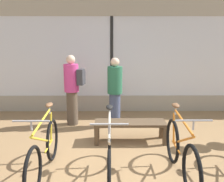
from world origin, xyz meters
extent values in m
plane|color=#99754C|center=(0.00, 0.00, 0.00)|extent=(24.00, 24.00, 0.00)
cube|color=#B2A893|center=(0.00, 3.29, 0.23)|extent=(12.00, 0.08, 0.45)
cube|color=white|center=(0.00, 3.29, 1.52)|extent=(12.00, 0.04, 2.15)
cube|color=#B2A893|center=(0.00, 3.29, 2.90)|extent=(12.00, 0.08, 0.60)
cube|color=black|center=(0.00, 3.26, 1.52)|extent=(0.08, 0.02, 2.15)
torus|color=black|center=(-1.01, 0.39, 0.35)|extent=(0.05, 0.70, 0.70)
torus|color=black|center=(-1.01, -0.67, 0.35)|extent=(0.05, 0.70, 0.70)
cylinder|color=gold|center=(-1.01, -0.18, 0.59)|extent=(0.03, 1.00, 0.51)
cylinder|color=gold|center=(-1.01, 0.35, 0.59)|extent=(0.03, 0.11, 0.49)
cylinder|color=gold|center=(-1.01, -0.15, 0.86)|extent=(0.03, 0.93, 0.10)
cylinder|color=gold|center=(-1.01, 0.15, 0.35)|extent=(0.03, 0.48, 0.03)
cylinder|color=#B2B2B7|center=(-1.01, 0.31, 0.90)|extent=(0.02, 0.02, 0.14)
ellipsoid|color=brown|center=(-1.01, 0.31, 0.98)|extent=(0.11, 0.22, 0.06)
cylinder|color=#B2B2B7|center=(-1.01, -0.61, 0.96)|extent=(0.02, 0.02, 0.12)
cylinder|color=#ADADB2|center=(-1.01, -0.61, 1.02)|extent=(0.46, 0.02, 0.02)
torus|color=black|center=(-0.05, 0.24, 0.35)|extent=(0.04, 0.70, 0.70)
torus|color=black|center=(-0.05, -0.80, 0.35)|extent=(0.04, 0.70, 0.70)
cylinder|color=beige|center=(-0.05, -0.32, 0.59)|extent=(0.03, 0.97, 0.51)
cylinder|color=beige|center=(-0.05, 0.20, 0.59)|extent=(0.03, 0.11, 0.49)
cylinder|color=beige|center=(-0.05, -0.29, 0.87)|extent=(0.03, 0.90, 0.10)
cylinder|color=beige|center=(-0.05, 0.01, 0.35)|extent=(0.03, 0.47, 0.03)
cylinder|color=#B2B2B7|center=(-0.05, 0.16, 0.90)|extent=(0.02, 0.02, 0.14)
ellipsoid|color=black|center=(-0.05, 0.16, 0.98)|extent=(0.11, 0.22, 0.06)
cylinder|color=#B2B2B7|center=(-0.05, -0.74, 0.96)|extent=(0.02, 0.02, 0.12)
cylinder|color=#ADADB2|center=(-0.05, -0.74, 1.02)|extent=(0.46, 0.02, 0.02)
torus|color=black|center=(0.99, 0.29, 0.36)|extent=(0.05, 0.73, 0.73)
torus|color=black|center=(0.99, -0.70, 0.36)|extent=(0.05, 0.73, 0.73)
cylinder|color=orange|center=(0.99, -0.25, 0.60)|extent=(0.03, 0.93, 0.51)
cylinder|color=orange|center=(0.99, 0.25, 0.60)|extent=(0.03, 0.11, 0.49)
cylinder|color=orange|center=(0.99, -0.22, 0.88)|extent=(0.03, 0.86, 0.10)
cylinder|color=orange|center=(0.99, 0.07, 0.36)|extent=(0.03, 0.45, 0.03)
cylinder|color=#B2B2B7|center=(0.99, 0.21, 0.91)|extent=(0.02, 0.02, 0.14)
ellipsoid|color=brown|center=(0.99, 0.21, 0.99)|extent=(0.11, 0.22, 0.06)
cylinder|color=#B2B2B7|center=(0.99, -0.64, 0.97)|extent=(0.02, 0.02, 0.12)
cylinder|color=#ADADB2|center=(0.99, -0.64, 1.03)|extent=(0.46, 0.02, 0.02)
cube|color=brown|center=(0.36, 1.13, 0.39)|extent=(1.40, 0.44, 0.05)
cube|color=brown|center=(-0.30, 0.95, 0.18)|extent=(0.08, 0.08, 0.36)
cube|color=brown|center=(1.02, 0.95, 0.18)|extent=(0.08, 0.08, 0.36)
cube|color=brown|center=(-0.30, 1.31, 0.18)|extent=(0.08, 0.08, 0.36)
cube|color=brown|center=(1.02, 1.31, 0.18)|extent=(0.08, 0.08, 0.36)
cylinder|color=brown|center=(-0.94, 2.16, 0.40)|extent=(0.31, 0.31, 0.81)
cylinder|color=#D13D84|center=(-0.94, 2.16, 1.12)|extent=(0.40, 0.40, 0.64)
sphere|color=beige|center=(-0.94, 2.16, 1.55)|extent=(0.21, 0.21, 0.21)
cube|color=#38383D|center=(-0.71, 2.11, 1.16)|extent=(0.19, 0.26, 0.36)
cylinder|color=#424C6B|center=(0.07, 2.07, 0.39)|extent=(0.33, 0.33, 0.78)
cylinder|color=#286647|center=(0.07, 2.07, 1.09)|extent=(0.43, 0.43, 0.62)
sphere|color=beige|center=(0.07, 2.07, 1.50)|extent=(0.20, 0.20, 0.20)
camera|label=1|loc=(-0.03, -3.55, 2.02)|focal=40.00mm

